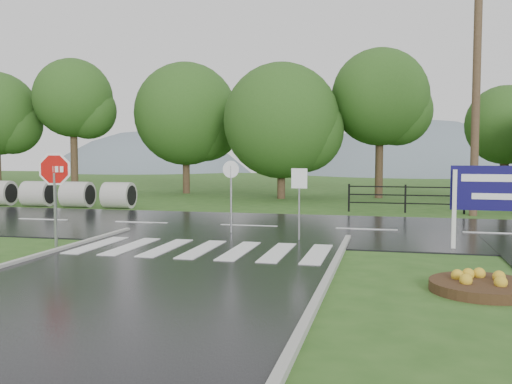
# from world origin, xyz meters

# --- Properties ---
(ground) EXTENTS (120.00, 120.00, 0.00)m
(ground) POSITION_xyz_m (0.00, 0.00, 0.00)
(ground) COLOR #2B521B
(ground) RESTS_ON ground
(main_road) EXTENTS (90.00, 8.00, 0.04)m
(main_road) POSITION_xyz_m (0.00, 10.00, 0.00)
(main_road) COLOR black
(main_road) RESTS_ON ground
(crosswalk) EXTENTS (6.50, 2.80, 0.02)m
(crosswalk) POSITION_xyz_m (0.00, 5.00, 0.06)
(crosswalk) COLOR silver
(crosswalk) RESTS_ON ground
(fence_west) EXTENTS (9.58, 0.08, 1.20)m
(fence_west) POSITION_xyz_m (7.75, 16.00, 0.72)
(fence_west) COLOR black
(fence_west) RESTS_ON ground
(hills) EXTENTS (102.00, 48.00, 48.00)m
(hills) POSITION_xyz_m (3.49, 65.00, -15.54)
(hills) COLOR slate
(hills) RESTS_ON ground
(treeline) EXTENTS (83.20, 5.20, 10.00)m
(treeline) POSITION_xyz_m (1.00, 24.00, 0.00)
(treeline) COLOR #214716
(treeline) RESTS_ON ground
(culvert_pipes) EXTENTS (11.80, 1.20, 1.20)m
(culvert_pipes) POSITION_xyz_m (-12.66, 15.00, 0.60)
(culvert_pipes) COLOR #9E9B93
(culvert_pipes) RESTS_ON ground
(stop_sign) EXTENTS (1.20, 0.22, 2.72)m
(stop_sign) POSITION_xyz_m (-4.10, 4.77, 1.89)
(stop_sign) COLOR #939399
(stop_sign) RESTS_ON ground
(estate_billboard) EXTENTS (2.55, 0.19, 2.23)m
(estate_billboard) POSITION_xyz_m (7.55, 6.77, 1.53)
(estate_billboard) COLOR silver
(estate_billboard) RESTS_ON ground
(flower_bed) EXTENTS (1.91, 1.91, 0.38)m
(flower_bed) POSITION_xyz_m (6.42, 2.08, 0.14)
(flower_bed) COLOR #332111
(flower_bed) RESTS_ON ground
(reg_sign_small) EXTENTS (0.47, 0.08, 2.11)m
(reg_sign_small) POSITION_xyz_m (2.19, 7.24, 1.50)
(reg_sign_small) COLOR #939399
(reg_sign_small) RESTS_ON ground
(reg_sign_round) EXTENTS (0.54, 0.09, 2.31)m
(reg_sign_round) POSITION_xyz_m (-0.13, 8.22, 1.45)
(reg_sign_round) COLOR #939399
(reg_sign_round) RESTS_ON ground
(utility_pole_east) EXTENTS (1.70, 0.38, 9.61)m
(utility_pole_east) POSITION_xyz_m (8.03, 15.50, 4.88)
(utility_pole_east) COLOR #473523
(utility_pole_east) RESTS_ON ground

